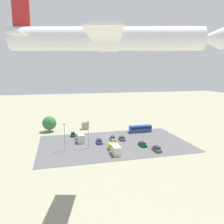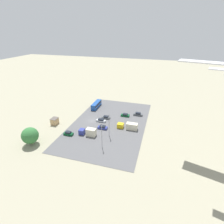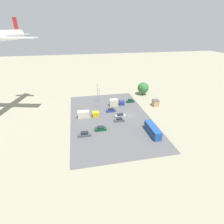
# 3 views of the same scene
# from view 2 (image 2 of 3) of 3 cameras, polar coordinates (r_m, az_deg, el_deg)

# --- Properties ---
(ground_plane) EXTENTS (400.00, 400.00, 0.00)m
(ground_plane) POSITION_cam_2_polar(r_m,az_deg,el_deg) (86.70, -6.56, -2.87)
(ground_plane) COLOR gray
(parking_lot_surface) EXTENTS (56.46, 33.86, 0.08)m
(parking_lot_surface) POSITION_cam_2_polar(r_m,az_deg,el_deg) (83.85, -0.85, -3.70)
(parking_lot_surface) COLOR #565659
(parking_lot_surface) RESTS_ON ground
(shed_building) EXTENTS (3.43, 2.93, 3.08)m
(shed_building) POSITION_cam_2_polar(r_m,az_deg,el_deg) (86.88, -18.21, -2.86)
(shed_building) COLOR tan
(shed_building) RESTS_ON ground
(bus) EXTENTS (10.25, 2.61, 3.13)m
(bus) POSITION_cam_2_polar(r_m,az_deg,el_deg) (100.25, -5.14, 2.40)
(bus) COLOR #1E4C9E
(bus) RESTS_ON ground
(parked_car_0) EXTENTS (1.98, 4.33, 1.51)m
(parked_car_0) POSITION_cam_2_polar(r_m,az_deg,el_deg) (90.29, 4.33, -1.04)
(parked_car_0) COLOR #0C4723
(parked_car_0) RESTS_ON ground
(parked_car_1) EXTENTS (1.89, 4.34, 1.62)m
(parked_car_1) POSITION_cam_2_polar(r_m,az_deg,el_deg) (79.22, -3.10, -5.04)
(parked_car_1) COLOR navy
(parked_car_1) RESTS_ON ground
(parked_car_2) EXTENTS (1.79, 4.01, 1.65)m
(parked_car_2) POSITION_cam_2_polar(r_m,az_deg,el_deg) (77.02, -14.04, -6.82)
(parked_car_2) COLOR #0C4723
(parked_car_2) RESTS_ON ground
(parked_car_3) EXTENTS (1.80, 4.68, 1.53)m
(parked_car_3) POSITION_cam_2_polar(r_m,az_deg,el_deg) (85.11, -3.60, -2.77)
(parked_car_3) COLOR #ADB2B7
(parked_car_3) RESTS_ON ground
(parked_car_4) EXTENTS (1.83, 4.07, 1.50)m
(parked_car_4) POSITION_cam_2_polar(r_m,az_deg,el_deg) (87.78, -1.98, -1.80)
(parked_car_4) COLOR #4C5156
(parked_car_4) RESTS_ON ground
(parked_car_5) EXTENTS (1.87, 4.61, 1.66)m
(parked_car_5) POSITION_cam_2_polar(r_m,az_deg,el_deg) (91.84, 8.49, -0.73)
(parked_car_5) COLOR #4C5156
(parked_car_5) RESTS_ON ground
(parked_truck_0) EXTENTS (2.48, 7.39, 3.26)m
(parked_truck_0) POSITION_cam_2_polar(r_m,az_deg,el_deg) (74.86, -7.68, -6.51)
(parked_truck_0) COLOR navy
(parked_truck_0) RESTS_ON ground
(parked_truck_1) EXTENTS (2.44, 9.12, 2.96)m
(parked_truck_1) POSITION_cam_2_polar(r_m,az_deg,el_deg) (79.06, 5.44, -4.62)
(parked_truck_1) COLOR gold
(parked_truck_1) RESTS_ON ground
(tree_near_shed) EXTENTS (6.38, 6.38, 7.21)m
(tree_near_shed) POSITION_cam_2_polar(r_m,az_deg,el_deg) (74.51, -25.20, -6.96)
(tree_near_shed) COLOR brown
(tree_near_shed) RESTS_ON ground
(light_pole_lot_centre) EXTENTS (0.90, 0.28, 9.89)m
(light_pole_lot_centre) POSITION_cam_2_polar(r_m,az_deg,el_deg) (71.68, -0.96, -4.20)
(light_pole_lot_centre) COLOR gray
(light_pole_lot_centre) RESTS_ON ground
(light_pole_lot_edge) EXTENTS (0.90, 0.28, 9.40)m
(light_pole_lot_edge) POSITION_cam_2_polar(r_m,az_deg,el_deg) (65.22, -3.35, -7.80)
(light_pole_lot_edge) COLOR gray
(light_pole_lot_edge) RESTS_ON ground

